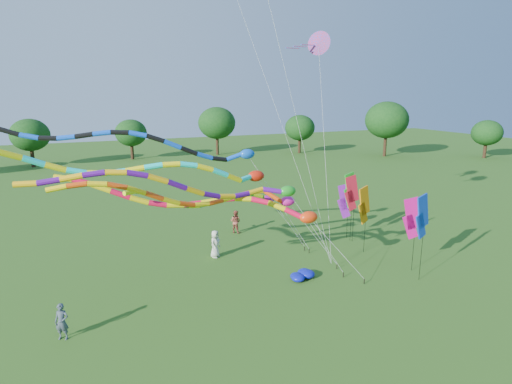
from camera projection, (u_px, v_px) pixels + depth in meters
name	position (u px, v px, depth m)	size (l,w,h in m)	color
ground	(333.00, 307.00, 20.66)	(160.00, 160.00, 0.00)	#235717
tree_ring	(201.00, 184.00, 20.88)	(119.72, 118.45, 9.73)	#382314
tube_kite_red	(219.00, 204.00, 21.90)	(14.59, 5.15, 6.83)	black
tube_kite_orange	(211.00, 197.00, 20.85)	(14.54, 1.44, 7.07)	black
tube_kite_purple	(202.00, 187.00, 19.21)	(15.27, 1.34, 7.73)	black
tube_kite_blue	(163.00, 146.00, 23.27)	(16.43, 2.43, 8.98)	black
tube_kite_cyan	(179.00, 171.00, 22.52)	(16.10, 1.62, 8.23)	black
tube_kite_green	(224.00, 199.00, 24.29)	(11.61, 3.46, 6.08)	black
delta_kite_high_c	(318.00, 43.00, 25.87)	(3.22, 4.72, 13.87)	black
banner_pole_blue_a	(422.00, 217.00, 22.72)	(1.15, 0.34, 4.95)	black
banner_pole_green	(350.00, 190.00, 29.00)	(1.16, 0.29, 4.91)	black
banner_pole_magenta_b	(412.00, 218.00, 24.19)	(1.13, 0.43, 4.43)	black
banner_pole_orange	(364.00, 205.00, 26.91)	(1.14, 0.41, 4.45)	black
banner_pole_red	(352.00, 193.00, 28.94)	(1.16, 0.13, 4.72)	black
banner_pole_violet	(345.00, 201.00, 29.83)	(1.13, 0.42, 3.97)	black
blue_nylon_heap	(295.00, 273.00, 23.90)	(1.60, 1.92, 0.58)	#0C16A6
person_a	(215.00, 244.00, 26.75)	(0.85, 0.55, 1.74)	beige
person_b	(62.00, 322.00, 17.83)	(0.58, 0.38, 1.60)	#38434E
person_c	(235.00, 222.00, 31.43)	(0.82, 0.64, 1.70)	#964736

